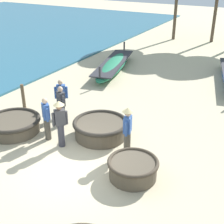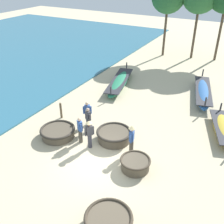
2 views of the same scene
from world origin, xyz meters
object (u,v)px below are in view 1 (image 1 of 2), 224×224
fisherman_crouching (60,121)px  coracle_upturned (133,168)px  long_boat_green_hull (114,65)px  fisherman_hauling (61,97)px  fisherman_standing_right (61,105)px  mooring_post_inland (23,96)px  coracle_weathered (101,128)px  fisherman_standing_left (127,128)px  fisherman_by_coracle (46,118)px  coracle_nearest (13,124)px

fisherman_crouching → coracle_upturned: bearing=-7.6°
long_boat_green_hull → fisherman_hauling: 6.30m
fisherman_standing_right → fisherman_crouching: 1.55m
fisherman_hauling → mooring_post_inland: 1.99m
coracle_weathered → coracle_upturned: bearing=-37.9°
fisherman_crouching → fisherman_hauling: bearing=126.3°
coracle_upturned → fisherman_hauling: (-4.19, 2.21, 0.53)m
coracle_upturned → fisherman_standing_right: (-3.75, 1.63, 0.53)m
coracle_upturned → coracle_weathered: (-2.02, 1.57, 0.03)m
fisherman_crouching → fisherman_standing_left: size_ratio=1.00×
fisherman_standing_left → fisherman_crouching: bearing=-163.7°
coracle_weathered → fisherman_crouching: fisherman_crouching is taller
fisherman_standing_left → fisherman_standing_right: bearing=168.6°
coracle_weathered → fisherman_hauling: bearing=163.4°
coracle_upturned → fisherman_standing_right: bearing=156.5°
coracle_weathered → fisherman_by_coracle: size_ratio=1.26×
coracle_upturned → mooring_post_inland: (-6.16, 2.10, 0.22)m
coracle_weathered → mooring_post_inland: mooring_post_inland is taller
fisherman_crouching → long_boat_green_hull: bearing=106.5°
long_boat_green_hull → fisherman_standing_right: (1.46, -6.78, 0.53)m
coracle_weathered → fisherman_hauling: 2.32m
fisherman_crouching → fisherman_hauling: (-1.34, 1.83, -0.12)m
coracle_nearest → fisherman_hauling: bearing=66.8°
long_boat_green_hull → fisherman_standing_right: 6.95m
coracle_weathered → coracle_nearest: bearing=-157.4°
fisherman_standing_right → fisherman_by_coracle: (0.20, -1.11, 0.00)m
coracle_upturned → coracle_nearest: (-5.00, 0.33, -0.01)m
coracle_upturned → long_boat_green_hull: size_ratio=0.25×
fisherman_hauling → coracle_upturned: bearing=-27.8°
fisherman_hauling → fisherman_standing_left: fisherman_standing_left is taller
coracle_weathered → mooring_post_inland: 4.18m
coracle_upturned → mooring_post_inland: bearing=161.1°
coracle_nearest → mooring_post_inland: 2.13m
coracle_upturned → coracle_nearest: 5.01m
fisherman_hauling → long_boat_green_hull: bearing=99.4°
coracle_weathered → mooring_post_inland: bearing=172.6°
coracle_weathered → fisherman_by_coracle: (-1.53, -1.04, 0.49)m
fisherman_by_coracle → fisherman_crouching: bearing=-11.6°
coracle_upturned → coracle_nearest: coracle_upturned is taller
fisherman_standing_left → mooring_post_inland: size_ratio=1.58×
long_boat_green_hull → fisherman_hauling: fisherman_hauling is taller
coracle_weathered → fisherman_standing_left: fisherman_standing_left is taller
fisherman_crouching → fisherman_standing_right: bearing=126.0°
coracle_upturned → coracle_weathered: size_ratio=0.76×
coracle_upturned → fisherman_by_coracle: bearing=171.6°
fisherman_hauling → fisherman_standing_left: 3.70m
coracle_weathered → fisherman_standing_left: bearing=-22.7°
coracle_upturned → fisherman_by_coracle: 3.63m
mooring_post_inland → coracle_weathered: bearing=-7.4°
coracle_weathered → fisherman_standing_right: size_ratio=1.26×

